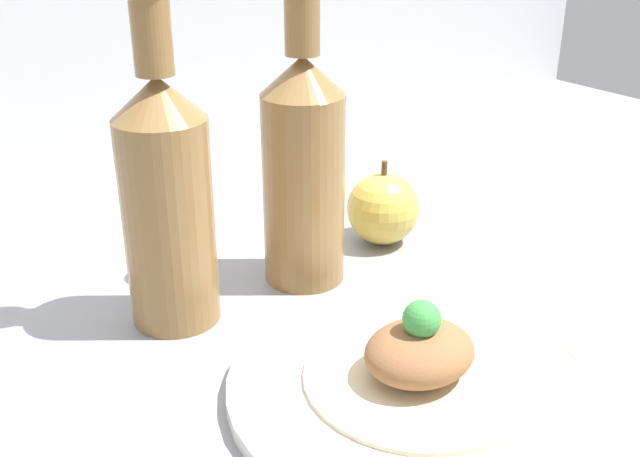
{
  "coord_description": "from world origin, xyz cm",
  "views": [
    {
      "loc": [
        -36.48,
        -46.91,
        35.81
      ],
      "look_at": [
        -5.32,
        -1.23,
        10.64
      ],
      "focal_mm": 42.0,
      "sensor_mm": 36.0,
      "label": 1
    }
  ],
  "objects_px": {
    "cider_bottle_left": "(166,195)",
    "apple": "(383,208)",
    "plate": "(417,384)",
    "plated_food": "(419,357)",
    "cider_bottle_right": "(299,165)"
  },
  "relations": [
    {
      "from": "plate",
      "to": "cider_bottle_right",
      "type": "bearing_deg",
      "value": 82.17
    },
    {
      "from": "cider_bottle_left",
      "to": "apple",
      "type": "relative_size",
      "value": 3.21
    },
    {
      "from": "plate",
      "to": "plated_food",
      "type": "xyz_separation_m",
      "value": [
        0.0,
        0.0,
        0.02
      ]
    },
    {
      "from": "plated_food",
      "to": "cider_bottle_left",
      "type": "relative_size",
      "value": 0.58
    },
    {
      "from": "plated_food",
      "to": "plate",
      "type": "bearing_deg",
      "value": 0.0
    },
    {
      "from": "cider_bottle_left",
      "to": "cider_bottle_right",
      "type": "relative_size",
      "value": 1.0
    },
    {
      "from": "cider_bottle_left",
      "to": "apple",
      "type": "bearing_deg",
      "value": 4.5
    },
    {
      "from": "plated_food",
      "to": "apple",
      "type": "bearing_deg",
      "value": 57.08
    },
    {
      "from": "plate",
      "to": "apple",
      "type": "distance_m",
      "value": 0.28
    },
    {
      "from": "plate",
      "to": "apple",
      "type": "xyz_separation_m",
      "value": [
        0.15,
        0.23,
        0.03
      ]
    },
    {
      "from": "plate",
      "to": "cider_bottle_right",
      "type": "height_order",
      "value": "cider_bottle_right"
    },
    {
      "from": "plated_food",
      "to": "apple",
      "type": "relative_size",
      "value": 1.87
    },
    {
      "from": "plate",
      "to": "plated_food",
      "type": "distance_m",
      "value": 0.02
    },
    {
      "from": "plated_food",
      "to": "apple",
      "type": "xyz_separation_m",
      "value": [
        0.15,
        0.23,
        0.01
      ]
    },
    {
      "from": "plated_food",
      "to": "cider_bottle_right",
      "type": "xyz_separation_m",
      "value": [
        0.03,
        0.21,
        0.09
      ]
    }
  ]
}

